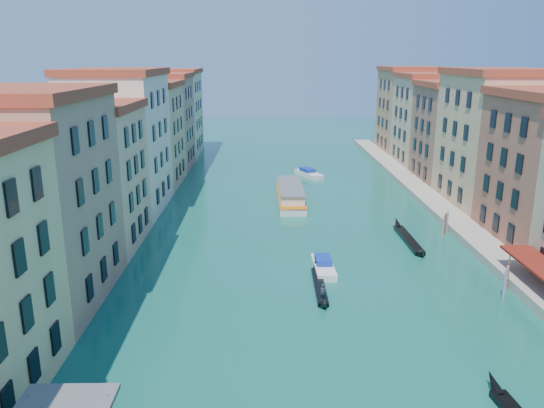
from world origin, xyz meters
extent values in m
cube|color=tan|center=(-26.00, 39.50, 9.50)|extent=(12.00, 17.00, 19.00)
cube|color=brown|center=(-26.00, 39.50, 19.50)|extent=(12.80, 17.40, 1.00)
cube|color=#D8AF84|center=(-26.00, 55.00, 8.25)|extent=(12.00, 14.00, 16.50)
cube|color=brown|center=(-26.00, 55.00, 17.00)|extent=(12.80, 14.40, 1.00)
cube|color=beige|center=(-26.00, 71.00, 10.00)|extent=(12.00, 18.00, 20.00)
cube|color=brown|center=(-26.00, 71.00, 20.50)|extent=(12.80, 18.40, 1.00)
cube|color=tan|center=(-26.00, 88.00, 8.75)|extent=(12.00, 16.00, 17.50)
cube|color=brown|center=(-26.00, 88.00, 18.00)|extent=(12.80, 16.40, 1.00)
cube|color=#A3725D|center=(-26.00, 103.50, 9.25)|extent=(12.00, 15.00, 18.50)
cube|color=brown|center=(-26.00, 103.50, 19.00)|extent=(12.80, 15.40, 1.00)
cube|color=beige|center=(-26.00, 119.50, 9.50)|extent=(12.00, 17.00, 19.00)
cube|color=brown|center=(-26.00, 119.50, 19.50)|extent=(12.80, 17.40, 1.00)
cube|color=tan|center=(30.00, 71.00, 10.00)|extent=(12.00, 18.00, 20.00)
cube|color=brown|center=(30.00, 71.00, 20.50)|extent=(12.80, 18.40, 1.00)
cube|color=#965F49|center=(30.00, 87.50, 8.75)|extent=(12.00, 15.00, 17.50)
cube|color=brown|center=(30.00, 87.50, 18.00)|extent=(12.80, 15.40, 1.00)
cube|color=tan|center=(30.00, 103.00, 9.25)|extent=(12.00, 16.00, 18.50)
cube|color=brown|center=(30.00, 103.00, 19.00)|extent=(12.80, 16.40, 1.00)
cube|color=tan|center=(30.00, 119.50, 9.75)|extent=(12.00, 17.00, 19.50)
cube|color=brown|center=(30.00, 119.50, 20.00)|extent=(12.80, 17.40, 1.00)
cube|color=#AEA48C|center=(22.00, 65.00, 0.50)|extent=(4.00, 140.00, 1.00)
cylinder|color=slate|center=(20.80, 43.20, 1.50)|extent=(0.12, 0.12, 3.00)
cylinder|color=brown|center=(18.50, 39.00, 1.30)|extent=(0.24, 0.24, 3.20)
cylinder|color=brown|center=(19.10, 40.00, 1.30)|extent=(0.24, 0.24, 3.20)
cylinder|color=brown|center=(19.70, 41.00, 1.30)|extent=(0.24, 0.24, 3.20)
cylinder|color=brown|center=(18.50, 57.00, 1.30)|extent=(0.24, 0.24, 3.20)
cylinder|color=brown|center=(19.10, 58.00, 1.30)|extent=(0.24, 0.24, 3.20)
cylinder|color=brown|center=(19.70, 59.00, 1.30)|extent=(0.24, 0.24, 3.20)
cube|color=silver|center=(-0.32, 75.30, 0.53)|extent=(4.11, 17.78, 1.07)
cube|color=silver|center=(-0.32, 75.30, 1.69)|extent=(3.64, 14.23, 1.42)
cube|color=slate|center=(-0.32, 75.30, 2.53)|extent=(3.91, 14.68, 0.22)
cube|color=orange|center=(-0.32, 75.30, 1.02)|extent=(4.16, 17.78, 0.22)
cube|color=black|center=(0.93, 41.54, 0.21)|extent=(1.20, 8.66, 0.43)
cone|color=black|center=(1.01, 46.34, 0.58)|extent=(0.90, 1.94, 1.61)
cone|color=black|center=(0.85, 36.74, 0.48)|extent=(0.89, 1.61, 1.42)
imported|color=#272F38|center=(0.87, 37.89, 1.21)|extent=(0.61, 0.41, 1.66)
cone|color=black|center=(11.29, 24.22, 0.64)|extent=(1.16, 2.22, 1.79)
cube|color=black|center=(13.63, 55.40, 0.25)|extent=(1.36, 10.26, 0.51)
cone|color=black|center=(13.57, 61.09, 0.68)|extent=(1.05, 2.30, 1.91)
cone|color=black|center=(13.70, 49.71, 0.57)|extent=(1.04, 1.90, 1.68)
cube|color=white|center=(1.85, 46.15, 0.38)|extent=(2.22, 6.62, 0.75)
cube|color=#1330A0|center=(1.84, 46.62, 1.03)|extent=(1.75, 2.85, 0.66)
cube|color=white|center=(4.20, 93.75, 0.43)|extent=(5.37, 7.75, 0.85)
cube|color=#1330A0|center=(3.97, 94.23, 1.17)|extent=(3.13, 3.72, 0.75)
camera|label=1|loc=(-4.66, -7.67, 22.46)|focal=35.00mm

